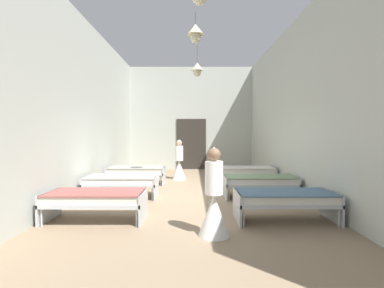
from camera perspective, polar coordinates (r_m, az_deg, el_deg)
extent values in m
cube|color=#8C755B|center=(7.27, -0.05, -11.73)|extent=(6.40, 11.92, 0.10)
cube|color=#B2B7AD|center=(12.83, 0.08, 5.52)|extent=(6.20, 0.20, 4.87)
cube|color=#B2B7AD|center=(7.71, -23.14, 7.48)|extent=(0.20, 11.32, 4.87)
cube|color=#B2B7AD|center=(7.68, 23.13, 7.50)|extent=(0.20, 11.32, 4.87)
cube|color=#2D2823|center=(12.70, 0.08, -0.02)|extent=(1.40, 0.06, 2.40)
cylinder|color=brown|center=(7.67, 1.00, 25.42)|extent=(0.02, 0.02, 0.29)
cone|color=beige|center=(7.56, 1.00, 23.38)|extent=(0.44, 0.44, 0.28)
sphere|color=beige|center=(7.48, 0.99, 21.81)|extent=(0.28, 0.28, 0.28)
cylinder|color=brown|center=(10.11, 1.37, 18.72)|extent=(0.02, 0.02, 0.59)
cone|color=beige|center=(9.99, 1.37, 16.27)|extent=(0.44, 0.44, 0.28)
sphere|color=beige|center=(9.94, 1.36, 15.04)|extent=(0.28, 0.28, 0.28)
cylinder|color=#B7BCC1|center=(5.74, -29.35, -13.59)|extent=(0.03, 0.03, 0.34)
cylinder|color=#B7BCC1|center=(6.35, -26.07, -11.99)|extent=(0.03, 0.03, 0.34)
cylinder|color=#B7BCC1|center=(5.13, -11.56, -15.22)|extent=(0.03, 0.03, 0.34)
cylinder|color=#B7BCC1|center=(5.81, -10.07, -13.12)|extent=(0.03, 0.03, 0.34)
cube|color=#B7BCC1|center=(5.65, -19.67, -11.53)|extent=(1.90, 0.84, 0.07)
cube|color=#B7BCC1|center=(6.04, -28.15, -11.62)|extent=(0.04, 0.84, 0.57)
cube|color=#B7BCC1|center=(5.43, -10.14, -12.95)|extent=(0.04, 0.84, 0.57)
cube|color=silver|center=(5.62, -19.68, -10.49)|extent=(1.82, 0.78, 0.14)
cube|color=#8C4C47|center=(5.60, -19.69, -9.67)|extent=(1.86, 0.82, 0.02)
cylinder|color=#B7BCC1|center=(5.12, 11.24, -15.26)|extent=(0.03, 0.03, 0.34)
cylinder|color=#B7BCC1|center=(5.80, 9.84, -13.15)|extent=(0.03, 0.03, 0.34)
cylinder|color=#B7BCC1|center=(5.70, 29.19, -13.68)|extent=(0.03, 0.03, 0.34)
cylinder|color=#B7BCC1|center=(6.32, 25.96, -12.05)|extent=(0.03, 0.03, 0.34)
cube|color=#B7BCC1|center=(5.62, 19.45, -11.59)|extent=(1.90, 0.84, 0.07)
cube|color=#B7BCC1|center=(5.42, 9.86, -12.98)|extent=(0.04, 0.84, 0.57)
cube|color=#B7BCC1|center=(6.01, 28.02, -11.69)|extent=(0.04, 0.84, 0.57)
cube|color=silver|center=(5.60, 19.47, -10.54)|extent=(1.82, 0.78, 0.14)
cube|color=slate|center=(5.58, 19.48, -9.72)|extent=(1.86, 0.82, 0.02)
cylinder|color=#B7BCC1|center=(7.40, -21.96, -9.90)|extent=(0.03, 0.03, 0.34)
cylinder|color=#B7BCC1|center=(8.06, -20.00, -8.88)|extent=(0.03, 0.03, 0.34)
cylinder|color=#B7BCC1|center=(6.94, -8.30, -10.56)|extent=(0.03, 0.03, 0.34)
cylinder|color=#B7BCC1|center=(7.64, -7.49, -9.37)|extent=(0.03, 0.03, 0.34)
cube|color=#B7BCC1|center=(7.42, -14.62, -8.16)|extent=(1.90, 0.84, 0.07)
cube|color=#B7BCC1|center=(7.72, -21.37, -8.49)|extent=(0.04, 0.84, 0.57)
cube|color=#B7BCC1|center=(7.26, -7.41, -9.04)|extent=(0.04, 0.84, 0.57)
cube|color=white|center=(7.40, -14.63, -7.36)|extent=(1.82, 0.78, 0.14)
cube|color=beige|center=(7.39, -14.63, -6.73)|extent=(1.86, 0.82, 0.02)
cylinder|color=#B7BCC1|center=(6.93, 8.19, -10.58)|extent=(0.03, 0.03, 0.34)
cylinder|color=#B7BCC1|center=(7.63, 7.43, -9.38)|extent=(0.03, 0.03, 0.34)
cylinder|color=#B7BCC1|center=(7.37, 21.92, -9.94)|extent=(0.03, 0.03, 0.34)
cylinder|color=#B7BCC1|center=(8.03, 20.00, -8.91)|extent=(0.03, 0.03, 0.34)
cube|color=#B7BCC1|center=(7.40, 14.56, -8.18)|extent=(1.90, 0.84, 0.07)
cube|color=#B7BCC1|center=(7.25, 7.32, -9.06)|extent=(0.04, 0.84, 0.57)
cube|color=#B7BCC1|center=(7.70, 21.35, -8.53)|extent=(0.04, 0.84, 0.57)
cube|color=white|center=(7.38, 14.57, -7.38)|extent=(1.82, 0.78, 0.14)
cube|color=slate|center=(7.37, 14.57, -6.75)|extent=(1.86, 0.82, 0.02)
cylinder|color=#B7BCC1|center=(9.15, -17.43, -7.51)|extent=(0.03, 0.03, 0.34)
cylinder|color=#B7BCC1|center=(9.83, -16.14, -6.82)|extent=(0.03, 0.03, 0.34)
cylinder|color=#B7BCC1|center=(8.79, -6.45, -7.82)|extent=(0.03, 0.03, 0.34)
cylinder|color=#B7BCC1|center=(9.49, -5.94, -7.07)|extent=(0.03, 0.03, 0.34)
cube|color=#B7BCC1|center=(9.24, -11.58, -6.07)|extent=(1.90, 0.84, 0.07)
cube|color=#B7BCC1|center=(9.49, -17.12, -6.44)|extent=(0.04, 0.84, 0.57)
cube|color=#B7BCC1|center=(9.11, -5.81, -6.71)|extent=(0.04, 0.84, 0.57)
cube|color=silver|center=(9.23, -11.59, -5.42)|extent=(1.82, 0.78, 0.14)
cube|color=#9E9E93|center=(9.22, -11.59, -4.92)|extent=(1.86, 0.82, 0.02)
cylinder|color=#B7BCC1|center=(8.78, 6.46, -7.83)|extent=(0.03, 0.03, 0.34)
cylinder|color=#B7BCC1|center=(9.49, 5.98, -7.07)|extent=(0.03, 0.03, 0.34)
cylinder|color=#B7BCC1|center=(9.13, 17.47, -7.53)|extent=(0.03, 0.03, 0.34)
cylinder|color=#B7BCC1|center=(9.81, 16.22, -6.84)|extent=(0.03, 0.03, 0.34)
cube|color=#B7BCC1|center=(9.23, 11.63, -6.08)|extent=(1.90, 0.84, 0.07)
cube|color=#B7BCC1|center=(9.11, 5.84, -6.72)|extent=(0.04, 0.84, 0.57)
cube|color=#B7BCC1|center=(9.47, 17.18, -6.46)|extent=(0.04, 0.84, 0.57)
cube|color=silver|center=(9.22, 11.63, -5.43)|extent=(1.82, 0.78, 0.14)
cube|color=beige|center=(9.21, 11.64, -4.93)|extent=(1.86, 0.82, 0.02)
cone|color=white|center=(4.60, 4.94, -14.92)|extent=(0.52, 0.52, 0.70)
cylinder|color=white|center=(4.46, 4.96, -7.22)|extent=(0.30, 0.30, 0.55)
sphere|color=#846047|center=(4.41, 4.98, -2.28)|extent=(0.22, 0.22, 0.22)
cone|color=white|center=(4.40, 4.98, -1.28)|extent=(0.18, 0.18, 0.10)
cone|color=white|center=(9.92, -2.55, -5.60)|extent=(0.52, 0.52, 0.70)
cylinder|color=white|center=(9.85, -2.55, -2.00)|extent=(0.30, 0.30, 0.55)
sphere|color=tan|center=(9.83, -2.56, 0.24)|extent=(0.22, 0.22, 0.22)
cone|color=white|center=(9.83, -2.56, 0.69)|extent=(0.18, 0.18, 0.10)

